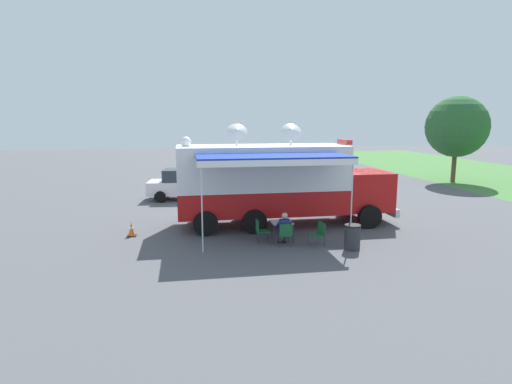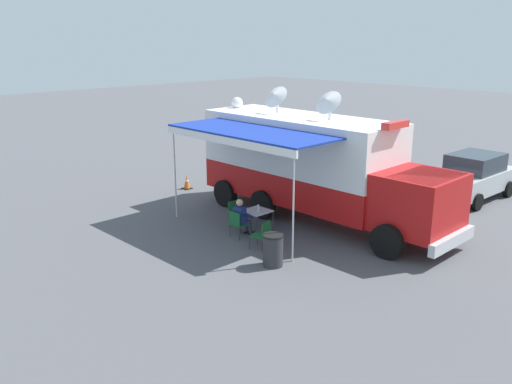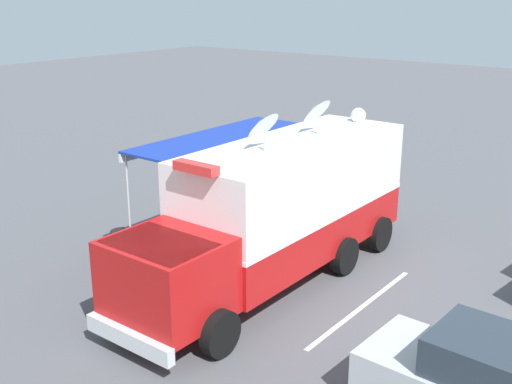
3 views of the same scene
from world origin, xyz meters
name	(u,v)px [view 1 (image 1 of 3)]	position (x,y,z in m)	size (l,w,h in m)	color
ground_plane	(262,225)	(0.00, 0.00, 0.00)	(100.00, 100.00, 0.00)	#515156
lot_stripe	(269,212)	(-2.55, 0.84, 0.00)	(0.12, 4.80, 0.01)	silver
command_truck	(279,181)	(0.03, 0.75, 1.95)	(4.85, 9.49, 4.53)	#B71414
folding_table	(282,223)	(2.40, 0.32, 0.67)	(0.80, 0.80, 0.73)	silver
water_bottle	(284,219)	(2.40, 0.40, 0.83)	(0.07, 0.07, 0.22)	silver
folding_chair_at_table	(285,233)	(3.20, 0.27, 0.51)	(0.48, 0.48, 0.87)	#19562D
folding_chair_beside_table	(260,229)	(2.52, -0.53, 0.51)	(0.48, 0.48, 0.87)	#19562D
folding_chair_spare_by_truck	(319,232)	(3.32, 1.51, 0.51)	(0.58, 0.58, 0.87)	#19562D
seated_responder	(284,228)	(3.01, 0.27, 0.65)	(0.66, 0.55, 1.25)	navy
trash_bin	(352,237)	(3.96, 2.55, 0.46)	(0.57, 0.57, 0.91)	#2D2D33
traffic_cone	(131,229)	(0.83, -5.44, 0.28)	(0.36, 0.36, 0.58)	black
car_behind_truck	(300,182)	(-6.30, 3.46, 0.88)	(4.27, 2.15, 1.76)	#B2B5BA
car_far_corner	(185,184)	(-6.75, -3.29, 0.88)	(2.40, 4.39, 1.76)	silver
tree_far_left	(457,127)	(-10.20, 16.22, 4.04)	(4.38, 4.38, 6.24)	brown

